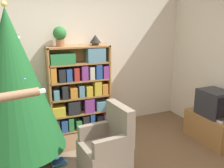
{
  "coord_description": "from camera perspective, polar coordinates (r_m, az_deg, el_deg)",
  "views": [
    {
      "loc": [
        -0.89,
        -2.42,
        1.97
      ],
      "look_at": [
        0.49,
        0.84,
        1.05
      ],
      "focal_mm": 40.0,
      "sensor_mm": 36.0,
      "label": 1
    }
  ],
  "objects": [
    {
      "name": "wall_back",
      "position": [
        4.49,
        -11.3,
        5.68
      ],
      "size": [
        8.0,
        0.1,
        2.6
      ],
      "color": "beige",
      "rests_on": "ground_plane"
    },
    {
      "name": "bookshelf",
      "position": [
        4.46,
        -7.36,
        -1.5
      ],
      "size": [
        1.09,
        0.28,
        1.53
      ],
      "color": "#A8703D",
      "rests_on": "ground_plane"
    },
    {
      "name": "tv_stand",
      "position": [
        4.49,
        21.71,
        -9.37
      ],
      "size": [
        0.43,
        0.86,
        0.46
      ],
      "color": "#996638",
      "rests_on": "ground_plane"
    },
    {
      "name": "television",
      "position": [
        4.34,
        22.28,
        -4.05
      ],
      "size": [
        0.39,
        0.47,
        0.42
      ],
      "color": "#28282D",
      "rests_on": "tv_stand"
    },
    {
      "name": "game_remote",
      "position": [
        4.15,
        23.22,
        -7.89
      ],
      "size": [
        0.04,
        0.12,
        0.02
      ],
      "color": "white",
      "rests_on": "tv_stand"
    },
    {
      "name": "christmas_tree",
      "position": [
        3.54,
        -21.88,
        0.38
      ],
      "size": [
        1.32,
        1.32,
        2.19
      ],
      "color": "#4C3323",
      "rests_on": "ground_plane"
    },
    {
      "name": "armchair",
      "position": [
        3.34,
        -1.15,
        -14.99
      ],
      "size": [
        0.61,
        0.6,
        0.92
      ],
      "rotation": [
        0.0,
        0.0,
        -1.49
      ],
      "color": "#7A6B5B",
      "rests_on": "ground_plane"
    },
    {
      "name": "potted_plant",
      "position": [
        4.23,
        -11.85,
        10.91
      ],
      "size": [
        0.22,
        0.22,
        0.33
      ],
      "color": "#935B38",
      "rests_on": "bookshelf"
    },
    {
      "name": "table_lamp",
      "position": [
        4.4,
        -3.84,
        10.15
      ],
      "size": [
        0.2,
        0.2,
        0.18
      ],
      "color": "#473828",
      "rests_on": "bookshelf"
    },
    {
      "name": "book_pile_near_tree",
      "position": [
        3.71,
        -12.03,
        -17.22
      ],
      "size": [
        0.21,
        0.18,
        0.07
      ],
      "color": "#2D7A42",
      "rests_on": "ground_plane"
    }
  ]
}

